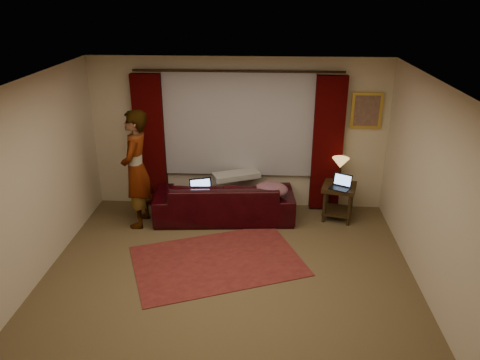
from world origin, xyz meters
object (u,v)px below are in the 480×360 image
(sofa, at_px, (224,193))
(end_table, at_px, (338,202))
(tiffany_lamp, at_px, (340,171))
(laptop_table, at_px, (340,182))
(person, at_px, (136,169))
(laptop_sofa, at_px, (202,189))

(sofa, xyz_separation_m, end_table, (1.90, 0.08, -0.16))
(tiffany_lamp, height_order, laptop_table, tiffany_lamp)
(tiffany_lamp, xyz_separation_m, laptop_table, (-0.02, -0.24, -0.11))
(tiffany_lamp, distance_m, person, 3.29)
(laptop_sofa, distance_m, laptop_table, 2.22)
(sofa, xyz_separation_m, laptop_table, (1.87, -0.07, 0.25))
(tiffany_lamp, relative_size, laptop_table, 1.32)
(laptop_sofa, distance_m, tiffany_lamp, 2.27)
(sofa, relative_size, person, 1.20)
(sofa, xyz_separation_m, tiffany_lamp, (1.89, 0.17, 0.36))
(end_table, bearing_deg, laptop_table, -98.34)
(sofa, xyz_separation_m, laptop_sofa, (-0.34, -0.19, 0.13))
(end_table, bearing_deg, laptop_sofa, -173.11)
(laptop_sofa, height_order, end_table, laptop_sofa)
(sofa, height_order, laptop_sofa, sofa)
(sofa, height_order, end_table, sofa)
(end_table, relative_size, tiffany_lamp, 1.37)
(laptop_sofa, bearing_deg, sofa, 10.68)
(tiffany_lamp, distance_m, laptop_table, 0.26)
(end_table, distance_m, laptop_table, 0.44)
(laptop_sofa, relative_size, person, 0.21)
(person, bearing_deg, laptop_table, 94.86)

